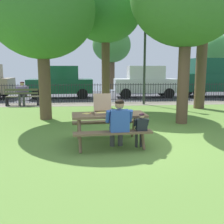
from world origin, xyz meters
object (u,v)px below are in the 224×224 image
object	(u,v)px
child_at_table	(141,127)
parked_car_center	(60,82)
park_bench_left	(22,97)
tree_near_table	(205,1)
parked_car_right	(145,81)
far_tree_midleft	(112,46)
far_tree_center	(215,49)
pizza_box_open	(103,110)
lamp_post_walkway	(145,50)
picnic_table_foreground	(109,121)
adult_at_table	(119,122)
tree_midground_right	(105,10)
pizza_slice_on_table	(88,113)
parked_car_far_right	(218,76)
person_on_park_bench	(22,92)

from	to	relation	value
child_at_table	parked_car_center	distance (m)	10.92
park_bench_left	tree_near_table	bearing A→B (deg)	-10.97
child_at_table	park_bench_left	distance (m)	8.78
child_at_table	parked_car_right	size ratio (longest dim) A/B	0.22
tree_near_table	child_at_table	bearing A→B (deg)	-123.83
far_tree_midleft	far_tree_center	world-z (taller)	far_tree_midleft
pizza_box_open	parked_car_center	distance (m)	10.19
park_bench_left	lamp_post_walkway	bearing A→B (deg)	-1.25
picnic_table_foreground	parked_car_right	distance (m)	10.50
adult_at_table	far_tree_midleft	distance (m)	17.16
adult_at_table	park_bench_left	xyz separation A→B (m)	(-4.02, 7.53, -0.24)
picnic_table_foreground	pizza_box_open	world-z (taller)	pizza_box_open
adult_at_table	tree_near_table	world-z (taller)	tree_near_table
parked_car_center	park_bench_left	bearing A→B (deg)	-118.10
park_bench_left	pizza_box_open	bearing A→B (deg)	-62.13
lamp_post_walkway	tree_midground_right	size ratio (longest dim) A/B	0.77
picnic_table_foreground	far_tree_center	distance (m)	19.73
pizza_slice_on_table	lamp_post_walkway	size ratio (longest dim) A/B	0.04
parked_car_right	far_tree_center	xyz separation A→B (m)	(7.59, 6.32, 2.50)
parked_car_far_right	far_tree_midleft	bearing A→B (deg)	135.37
picnic_table_foreground	lamp_post_walkway	distance (m)	7.59
adult_at_table	parked_car_right	distance (m)	10.91
tree_near_table	parked_car_center	size ratio (longest dim) A/B	1.63
parked_car_far_right	tree_near_table	bearing A→B (deg)	-124.89
park_bench_left	tree_midground_right	size ratio (longest dim) A/B	0.27
pizza_slice_on_table	tree_midground_right	xyz separation A→B (m)	(0.82, 5.81, 3.63)
pizza_box_open	child_at_table	distance (m)	1.06
far_tree_midleft	child_at_table	bearing A→B (deg)	-92.61
park_bench_left	parked_car_center	xyz separation A→B (m)	(1.60, 2.99, 0.59)
picnic_table_foreground	person_on_park_bench	world-z (taller)	person_on_park_bench
tree_midground_right	parked_car_right	world-z (taller)	tree_midground_right
tree_near_table	pizza_box_open	bearing A→B (deg)	-131.85
tree_midground_right	park_bench_left	bearing A→B (deg)	164.40
parked_car_right	child_at_table	bearing A→B (deg)	-102.68
tree_near_table	parked_car_far_right	size ratio (longest dim) A/B	1.36
adult_at_table	child_at_table	bearing A→B (deg)	1.23
lamp_post_walkway	adult_at_table	bearing A→B (deg)	-106.18
lamp_post_walkway	parked_car_center	size ratio (longest dim) A/B	1.14
far_tree_center	tree_midground_right	bearing A→B (deg)	-134.73
child_at_table	far_tree_center	world-z (taller)	far_tree_center
picnic_table_foreground	parked_car_far_right	xyz separation A→B (m)	(7.87, 10.03, 0.71)
child_at_table	pizza_slice_on_table	bearing A→B (deg)	155.63
lamp_post_walkway	parked_car_right	size ratio (longest dim) A/B	1.15
person_on_park_bench	lamp_post_walkway	xyz separation A→B (m)	(6.16, -0.15, 2.07)
park_bench_left	far_tree_midleft	size ratio (longest dim) A/B	0.31
picnic_table_foreground	child_at_table	world-z (taller)	child_at_table
adult_at_table	parked_car_far_right	size ratio (longest dim) A/B	0.25
far_tree_midleft	pizza_box_open	bearing A→B (deg)	-95.66
lamp_post_walkway	parked_car_right	bearing A→B (deg)	76.73
adult_at_table	parked_car_right	size ratio (longest dim) A/B	0.30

